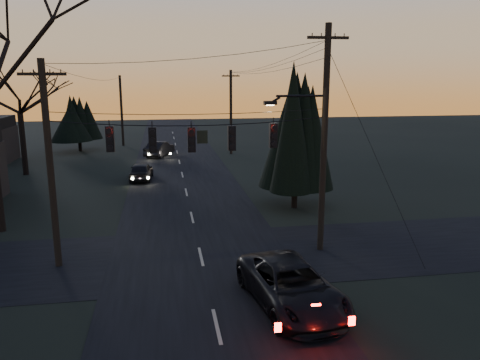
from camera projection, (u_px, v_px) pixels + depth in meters
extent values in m
cube|color=black|center=(188.00, 200.00, 30.32)|extent=(8.00, 120.00, 0.02)
cube|color=black|center=(201.00, 257.00, 20.69)|extent=(60.00, 7.00, 0.02)
cylinder|color=black|center=(192.00, 119.00, 19.34)|extent=(11.50, 0.04, 0.04)
cylinder|color=black|center=(294.00, 195.00, 28.34)|extent=(0.36, 0.36, 1.60)
cone|color=black|center=(296.00, 132.00, 27.52)|extent=(3.88, 3.88, 6.79)
cylinder|color=black|center=(23.00, 144.00, 37.63)|extent=(0.44, 0.44, 4.98)
cylinder|color=black|center=(80.00, 144.00, 50.25)|extent=(0.36, 0.36, 1.60)
cone|color=black|center=(78.00, 116.00, 49.62)|extent=(4.02, 4.02, 5.10)
imported|color=black|center=(291.00, 286.00, 16.07)|extent=(3.27, 5.76, 1.52)
imported|color=black|center=(141.00, 171.00, 36.08)|extent=(1.88, 4.10, 1.36)
imported|color=black|center=(160.00, 149.00, 46.90)|extent=(3.18, 4.76, 1.48)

